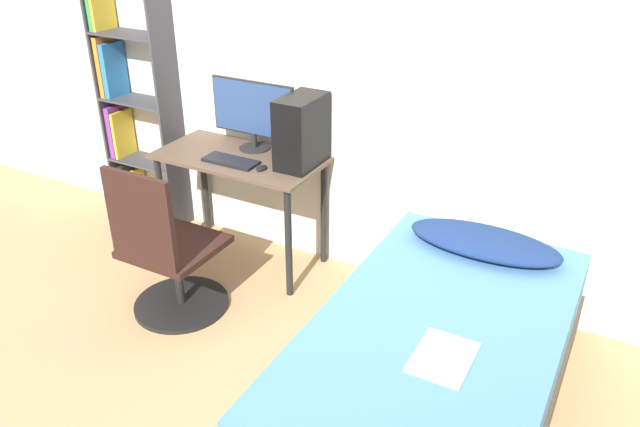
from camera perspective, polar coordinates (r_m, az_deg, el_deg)
name	(u,v)px	position (r m, az deg, el deg)	size (l,w,h in m)	color
ground_plane	(198,382)	(3.44, -11.13, -14.91)	(14.00, 14.00, 0.00)	tan
wall_back	(329,81)	(3.90, 0.79, 12.03)	(8.00, 0.05, 2.50)	silver
desk	(240,174)	(4.11, -7.29, 3.59)	(1.10, 0.55, 0.77)	brown
bookshelf	(130,107)	(4.80, -17.01, 9.28)	(0.59, 0.24, 1.89)	#38383D
office_chair	(168,261)	(3.76, -13.71, -4.23)	(0.58, 0.58, 0.98)	black
bed	(434,366)	(3.14, 10.40, -13.57)	(1.11, 2.00, 0.51)	#4C3D2D
pillow	(484,242)	(3.55, 14.77, -2.52)	(0.84, 0.36, 0.11)	navy
magazine	(443,357)	(2.78, 11.18, -12.76)	(0.24, 0.32, 0.01)	silver
monitor	(253,112)	(4.09, -6.15, 9.23)	(0.61, 0.21, 0.46)	black
keyboard	(231,161)	(3.97, -8.16, 4.77)	(0.36, 0.15, 0.02)	black
pc_tower	(302,131)	(3.82, -1.69, 7.51)	(0.21, 0.36, 0.44)	black
mouse	(261,168)	(3.84, -5.37, 4.16)	(0.06, 0.09, 0.02)	black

